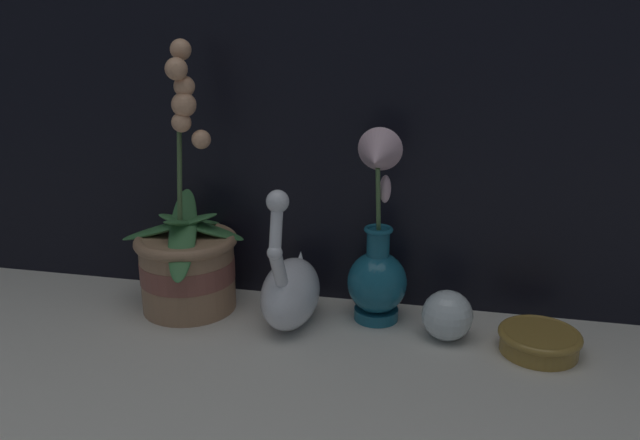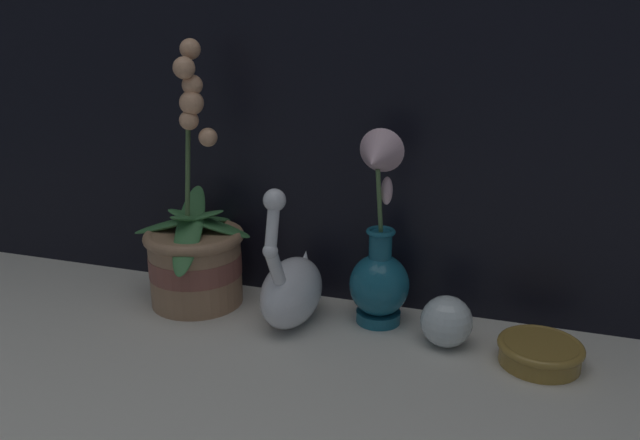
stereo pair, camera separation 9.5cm
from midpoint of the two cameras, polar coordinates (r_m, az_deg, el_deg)
The scene contains 6 objects.
ground_plane at distance 0.92m, azimuth -2.28°, elevation -13.26°, with size 2.80×2.80×0.00m, color beige.
orchid_potted_plant at distance 1.09m, azimuth -14.52°, elevation -3.40°, with size 0.22×0.23×0.45m.
swan_figurine at distance 1.01m, azimuth -5.43°, elevation -6.30°, with size 0.09×0.19×0.24m.
blue_vase at distance 1.00m, azimuth 2.53°, elevation -3.41°, with size 0.10×0.13×0.32m.
glass_sphere at distance 0.98m, azimuth 8.82°, elevation -8.68°, with size 0.08×0.08×0.08m.
amber_dish at distance 0.98m, azimuth 16.80°, elevation -10.53°, with size 0.12×0.12×0.03m.
Camera 1 is at (0.16, -0.77, 0.47)m, focal length 35.00 mm.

